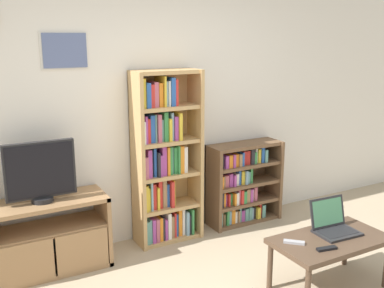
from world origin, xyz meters
TOP-DOWN VIEW (x-y plane):
  - wall_back at (-0.01, 2.01)m, footprint 7.13×0.09m
  - tv_stand at (-1.03, 1.73)m, footprint 0.99×0.43m
  - television at (-1.06, 1.73)m, footprint 0.57×0.18m
  - bookshelf_tall at (0.10, 1.83)m, footprint 0.65×0.30m
  - bookshelf_short at (1.01, 1.83)m, footprint 0.82×0.30m
  - coffee_table at (0.87, 0.37)m, footprint 0.93×0.51m
  - laptop at (0.98, 0.45)m, footprint 0.36×0.31m
  - remote_near_laptop at (0.55, 0.44)m, footprint 0.15×0.14m
  - remote_far_from_laptop at (0.70, 0.24)m, footprint 0.17×0.07m

SIDE VIEW (x-z plane):
  - tv_stand at x=-1.03m, z-range 0.00..0.64m
  - coffee_table at x=0.87m, z-range 0.17..0.60m
  - bookshelf_short at x=1.01m, z-range -0.01..0.87m
  - remote_near_laptop at x=0.55m, z-range 0.44..0.46m
  - remote_far_from_laptop at x=0.70m, z-range 0.44..0.46m
  - laptop at x=0.98m, z-range 0.37..0.63m
  - bookshelf_tall at x=0.10m, z-range -0.04..1.65m
  - television at x=-1.06m, z-range 0.64..1.16m
  - wall_back at x=-0.01m, z-range 0.00..2.60m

